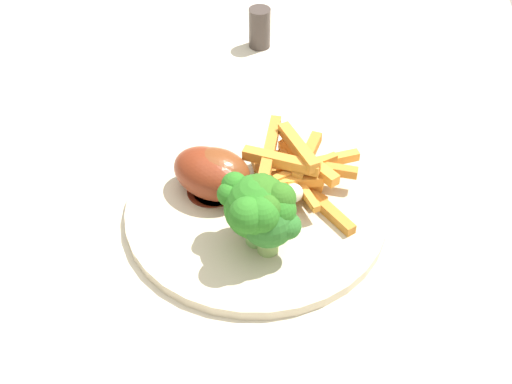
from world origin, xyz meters
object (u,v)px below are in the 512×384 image
dining_table (212,283)px  chicken_drumstick_far (219,174)px  broccoli_floret_back (256,209)px  broccoli_floret_middle (271,218)px  dinner_plate (256,210)px  broccoli_floret_front (263,204)px  carrot_fries_pile (295,171)px  pepper_shaker (260,28)px  chicken_drumstick_near (215,176)px

dining_table → chicken_drumstick_far: chicken_drumstick_far is taller
broccoli_floret_back → broccoli_floret_middle: bearing=-100.4°
dinner_plate → chicken_drumstick_far: size_ratio=2.01×
dining_table → broccoli_floret_back: (-0.04, -0.06, 0.17)m
broccoli_floret_front → carrot_fries_pile: broccoli_floret_front is taller
carrot_fries_pile → pepper_shaker: 0.30m
dinner_plate → carrot_fries_pile: carrot_fries_pile is taller
dinner_plate → carrot_fries_pile: size_ratio=2.03×
dinner_plate → broccoli_floret_middle: (-0.06, -0.02, 0.05)m
broccoli_floret_middle → carrot_fries_pile: bearing=-11.1°
broccoli_floret_middle → chicken_drumstick_far: size_ratio=0.50×
dinner_plate → broccoli_floret_back: broccoli_floret_back is taller
broccoli_floret_middle → chicken_drumstick_near: broccoli_floret_middle is taller
dining_table → broccoli_floret_back: size_ratio=14.52×
broccoli_floret_back → chicken_drumstick_near: broccoli_floret_back is taller
dining_table → carrot_fries_pile: (0.04, -0.09, 0.14)m
dining_table → chicken_drumstick_near: chicken_drumstick_near is taller
dining_table → chicken_drumstick_far: size_ratio=8.44×
dinner_plate → carrot_fries_pile: bearing=-49.3°
broccoli_floret_front → pepper_shaker: size_ratio=1.39×
dining_table → pepper_shaker: 0.37m
dinner_plate → broccoli_floret_back: 0.08m
dinner_plate → broccoli_floret_back: bearing=-173.9°
dinner_plate → carrot_fries_pile: (0.03, -0.04, 0.03)m
carrot_fries_pile → chicken_drumstick_near: same height
carrot_fries_pile → dining_table: bearing=116.7°
chicken_drumstick_near → chicken_drumstick_far: bearing=-60.9°
broccoli_floret_middle → chicken_drumstick_near: size_ratio=0.49×
chicken_drumstick_near → dinner_plate: bearing=-109.6°
dinner_plate → pepper_shaker: size_ratio=4.82×
carrot_fries_pile → pepper_shaker: (0.29, 0.07, -0.01)m
broccoli_floret_middle → chicken_drumstick_far: bearing=39.0°
broccoli_floret_front → broccoli_floret_back: (-0.01, 0.01, -0.00)m
broccoli_floret_front → broccoli_floret_middle: (-0.01, -0.01, -0.01)m
chicken_drumstick_far → broccoli_floret_back: bearing=-147.4°
carrot_fries_pile → dinner_plate: bearing=130.7°
dinner_plate → pepper_shaker: (0.33, 0.03, 0.02)m
dining_table → dinner_plate: 0.12m
dining_table → chicken_drumstick_near: 0.15m
broccoli_floret_back → pepper_shaker: 0.38m
dinner_plate → broccoli_floret_middle: 0.08m
dining_table → broccoli_floret_middle: size_ratio=16.82×
broccoli_floret_front → broccoli_floret_middle: 0.02m
chicken_drumstick_far → pepper_shaker: 0.31m
dinner_plate → broccoli_floret_back: (-0.05, -0.01, 0.06)m
chicken_drumstick_near → pepper_shaker: bearing=-2.9°
carrot_fries_pile → chicken_drumstick_near: size_ratio=0.97×
dining_table → carrot_fries_pile: bearing=-63.3°
carrot_fries_pile → chicken_drumstick_near: 0.08m
carrot_fries_pile → broccoli_floret_front: bearing=161.5°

